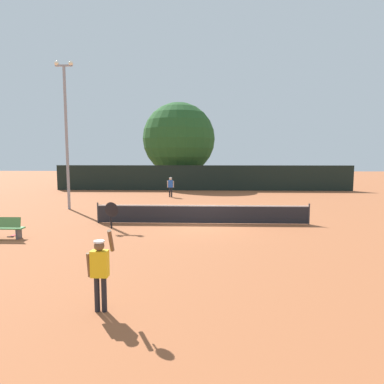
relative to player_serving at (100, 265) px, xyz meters
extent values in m
plane|color=#9E5633|center=(2.23, 10.01, -1.08)|extent=(120.00, 120.00, 0.00)
cube|color=#232328|center=(2.23, 10.01, -0.60)|extent=(10.90, 0.03, 0.91)
cube|color=white|center=(2.23, 10.01, -0.15)|extent=(10.90, 0.04, 0.06)
cylinder|color=#333338|center=(-3.23, 10.01, -0.54)|extent=(0.08, 0.08, 1.07)
cylinder|color=#333338|center=(7.68, 10.01, -0.54)|extent=(0.08, 0.08, 1.07)
cube|color=black|center=(2.23, 26.87, 0.19)|extent=(29.93, 0.12, 2.54)
cube|color=yellow|center=(-0.01, -0.01, 0.03)|extent=(0.38, 0.22, 0.60)
sphere|color=brown|center=(-0.01, -0.01, 0.43)|extent=(0.23, 0.23, 0.23)
cylinder|color=white|center=(-0.01, -0.01, 0.53)|extent=(0.24, 0.24, 0.04)
cylinder|color=black|center=(-0.09, -0.01, -0.67)|extent=(0.12, 0.12, 0.81)
cylinder|color=black|center=(0.07, -0.01, -0.67)|extent=(0.12, 0.12, 0.81)
cylinder|color=brown|center=(-0.25, -0.01, 0.00)|extent=(0.09, 0.17, 0.57)
cylinder|color=brown|center=(0.23, 0.07, 0.53)|extent=(0.09, 0.32, 0.55)
cylinder|color=black|center=(0.23, 0.13, 0.92)|extent=(0.04, 0.11, 0.28)
ellipsoid|color=black|center=(0.23, 0.19, 1.21)|extent=(0.30, 0.13, 0.36)
cube|color=blue|center=(-0.52, 21.23, 0.05)|extent=(0.38, 0.22, 0.61)
sphere|color=beige|center=(-0.52, 21.23, 0.46)|extent=(0.23, 0.23, 0.23)
cylinder|color=white|center=(-0.52, 21.23, 0.56)|extent=(0.24, 0.24, 0.04)
cylinder|color=black|center=(-0.60, 21.23, -0.67)|extent=(0.12, 0.12, 0.82)
cylinder|color=black|center=(-0.44, 21.23, -0.67)|extent=(0.12, 0.12, 0.82)
cylinder|color=beige|center=(-0.76, 21.23, 0.02)|extent=(0.09, 0.17, 0.58)
cylinder|color=beige|center=(-0.28, 21.23, 0.02)|extent=(0.09, 0.16, 0.58)
sphere|color=#CCE033|center=(1.81, 10.25, -1.04)|extent=(0.07, 0.07, 0.07)
cylinder|color=black|center=(-6.03, 6.75, -1.06)|extent=(0.28, 0.04, 0.04)
ellipsoid|color=red|center=(-6.03, 7.07, -1.06)|extent=(0.28, 0.36, 0.04)
cube|color=#478C4C|center=(-6.23, 6.53, -0.63)|extent=(1.80, 0.40, 0.06)
cube|color=#4C4C51|center=(-5.53, 6.53, -0.85)|extent=(0.08, 0.36, 0.45)
cylinder|color=gray|center=(-6.55, 14.47, 3.47)|extent=(0.18, 0.18, 9.10)
cube|color=gray|center=(-6.55, 14.47, 8.07)|extent=(1.10, 0.10, 0.10)
sphere|color=#F2EDCC|center=(-7.00, 14.47, 8.20)|extent=(0.28, 0.28, 0.28)
sphere|color=#F2EDCC|center=(-6.10, 14.47, 8.20)|extent=(0.28, 0.28, 0.28)
cylinder|color=brown|center=(-0.54, 31.25, 0.10)|extent=(0.56, 0.56, 2.35)
sphere|color=#235123|center=(-0.54, 31.25, 4.31)|extent=(8.10, 8.10, 8.10)
cube|color=white|center=(3.63, 33.97, -0.48)|extent=(2.04, 4.26, 0.90)
cube|color=#2D333D|center=(3.63, 33.67, 0.29)|extent=(1.77, 2.26, 0.64)
cylinder|color=black|center=(2.78, 35.37, -0.78)|extent=(0.22, 0.60, 0.60)
cylinder|color=black|center=(4.48, 35.37, -0.78)|extent=(0.22, 0.60, 0.60)
cylinder|color=black|center=(2.78, 32.57, -0.78)|extent=(0.22, 0.60, 0.60)
cylinder|color=black|center=(4.48, 32.57, -0.78)|extent=(0.22, 0.60, 0.60)
cube|color=#B7B7BC|center=(9.03, 34.97, -0.48)|extent=(2.36, 4.39, 0.90)
cube|color=#2D333D|center=(9.03, 34.67, 0.29)|extent=(1.93, 2.38, 0.64)
cylinder|color=black|center=(8.18, 36.37, -0.78)|extent=(0.22, 0.60, 0.60)
cylinder|color=black|center=(9.88, 36.37, -0.78)|extent=(0.22, 0.60, 0.60)
cylinder|color=black|center=(8.18, 33.57, -0.78)|extent=(0.22, 0.60, 0.60)
cylinder|color=black|center=(9.88, 33.57, -0.78)|extent=(0.22, 0.60, 0.60)
camera|label=1|loc=(2.29, -7.23, 2.41)|focal=31.64mm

